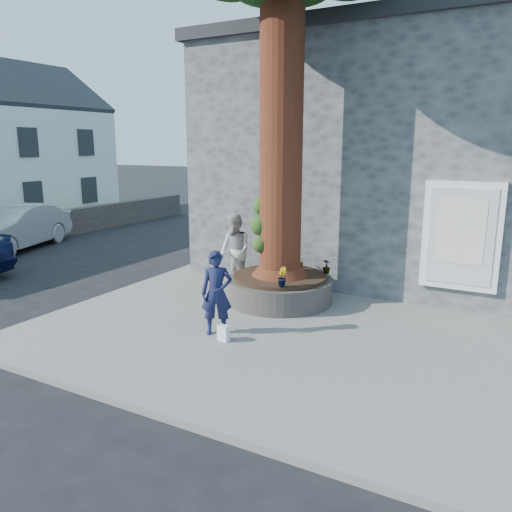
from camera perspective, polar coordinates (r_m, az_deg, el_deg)
The scene contains 14 objects.
ground at distance 9.91m, azimuth -6.67°, elevation -8.19°, with size 120.00×120.00×0.00m, color black.
pavement at distance 9.99m, azimuth 3.79°, elevation -7.59°, with size 9.00×8.00×0.12m, color slate.
yellow_line at distance 12.52m, azimuth -15.49°, elevation -4.12°, with size 0.10×30.00×0.01m, color yellow.
stone_shop at distance 15.01m, azimuth 17.81°, elevation 10.69°, with size 10.30×8.30×6.30m.
planter at distance 11.03m, azimuth 2.72°, elevation -3.70°, with size 2.30×2.30×0.60m.
cottage_far at distance 26.86m, azimuth -26.61°, elevation 11.92°, with size 7.30×7.40×8.75m.
man at distance 9.03m, azimuth -4.52°, elevation -4.24°, with size 0.56×0.37×1.55m, color #15193A.
woman at distance 12.00m, azimuth -2.43°, elevation 0.59°, with size 0.86×0.67×1.78m, color #B2B0AA.
shopping_bag at distance 8.92m, azimuth -3.72°, elevation -8.77°, with size 0.20×0.12×0.28m, color white.
car_silver at distance 18.77m, azimuth -26.00°, elevation 2.93°, with size 1.62×4.65×1.53m, color #9DA0A4.
plant_a at distance 12.02m, azimuth 0.88°, elevation -0.01°, with size 0.17×0.11×0.32m, color gray.
plant_b at distance 9.99m, azimuth 2.96°, elevation -2.41°, with size 0.22×0.21×0.40m, color gray.
plant_c at distance 11.12m, azimuth 8.06°, elevation -1.19°, with size 0.18×0.18×0.31m, color gray.
plant_d at distance 11.61m, azimuth 5.07°, elevation -0.56°, with size 0.27×0.24×0.30m, color gray.
Camera 1 is at (5.42, -7.52, 3.51)m, focal length 35.00 mm.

